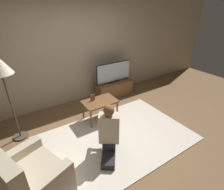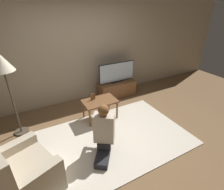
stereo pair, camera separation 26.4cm
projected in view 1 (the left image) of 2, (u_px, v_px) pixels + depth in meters
The scene contains 10 objects.
ground_plane at pixel (116, 138), 3.45m from camera, with size 10.00×10.00×0.00m, color brown.
wall_back at pixel (73, 53), 4.28m from camera, with size 10.00×0.06×2.60m.
rug at pixel (116, 138), 3.44m from camera, with size 2.89×1.90×0.02m.
tv_stand at pixel (114, 89), 4.95m from camera, with size 1.05×0.43×0.44m.
tv at pixel (114, 72), 4.73m from camera, with size 1.05×0.08×0.55m.
coffee_table at pixel (100, 103), 3.86m from camera, with size 0.74×0.48×0.46m.
floor_lamp at pixel (0, 70), 2.84m from camera, with size 0.39×0.39×1.65m.
armchair at pixel (30, 180), 2.28m from camera, with size 0.97×1.05×0.97m.
person_kneeling at pixel (109, 131), 2.91m from camera, with size 0.68×0.81×0.96m.
picture_frame at pixel (93, 97), 3.83m from camera, with size 0.11×0.01×0.15m.
Camera 1 is at (-1.52, -2.18, 2.36)m, focal length 28.00 mm.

